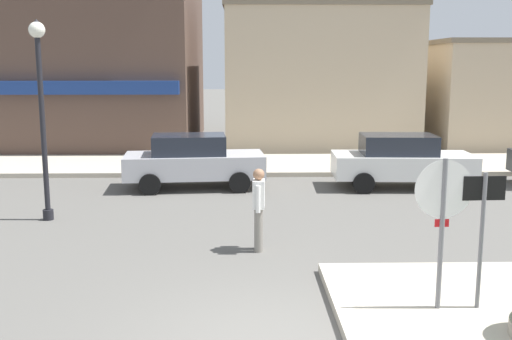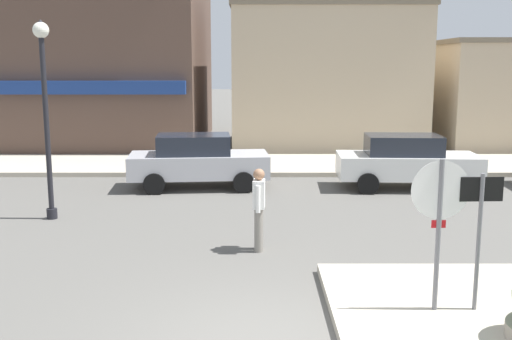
% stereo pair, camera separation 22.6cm
% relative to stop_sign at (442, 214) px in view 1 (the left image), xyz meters
% --- Properties ---
extents(kerb_far, '(80.00, 4.00, 0.15)m').
position_rel_stop_sign_xyz_m(kerb_far, '(-2.32, 12.80, -1.44)').
color(kerb_far, '#B7AD99').
rests_on(kerb_far, ground).
extents(stop_sign, '(0.82, 0.08, 2.30)m').
position_rel_stop_sign_xyz_m(stop_sign, '(0.00, 0.00, 0.00)').
color(stop_sign, slate).
rests_on(stop_sign, ground).
extents(one_way_sign, '(0.60, 0.06, 2.10)m').
position_rel_stop_sign_xyz_m(one_way_sign, '(0.57, 0.00, -0.19)').
color(one_way_sign, slate).
rests_on(one_way_sign, ground).
extents(lamp_post, '(0.36, 0.36, 4.54)m').
position_rel_stop_sign_xyz_m(lamp_post, '(-7.30, 5.60, 1.44)').
color(lamp_post, black).
rests_on(lamp_post, ground).
extents(parked_car_nearest, '(4.13, 2.14, 1.56)m').
position_rel_stop_sign_xyz_m(parked_car_nearest, '(-4.22, 9.18, -0.71)').
color(parked_car_nearest, '#B7B7BC').
rests_on(parked_car_nearest, ground).
extents(parked_car_second, '(4.07, 2.01, 1.56)m').
position_rel_stop_sign_xyz_m(parked_car_second, '(1.83, 9.06, -0.71)').
color(parked_car_second, white).
rests_on(parked_car_second, ground).
extents(pedestrian_crossing_near, '(0.25, 0.56, 1.61)m').
position_rel_stop_sign_xyz_m(pedestrian_crossing_near, '(-2.47, 3.18, -0.65)').
color(pedestrian_crossing_near, gray).
rests_on(pedestrian_crossing_near, ground).
extents(building_corner_shop, '(9.63, 10.40, 8.56)m').
position_rel_stop_sign_xyz_m(building_corner_shop, '(-9.60, 19.74, 2.77)').
color(building_corner_shop, brown).
rests_on(building_corner_shop, ground).
extents(building_storefront_left_near, '(8.01, 6.38, 6.00)m').
position_rel_stop_sign_xyz_m(building_storefront_left_near, '(0.46, 18.51, 1.49)').
color(building_storefront_left_near, tan).
rests_on(building_storefront_left_near, ground).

